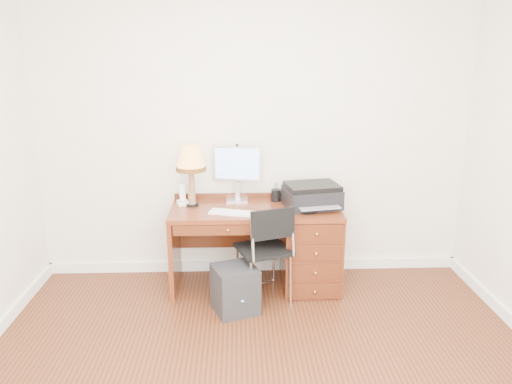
{
  "coord_description": "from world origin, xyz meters",
  "views": [
    {
      "loc": [
        -0.15,
        -2.82,
        2.08
      ],
      "look_at": [
        -0.0,
        1.2,
        0.95
      ],
      "focal_mm": 35.0,
      "sensor_mm": 36.0,
      "label": 1
    }
  ],
  "objects_px": {
    "phone": "(182,199)",
    "equipment_box": "(235,289)",
    "desk": "(291,243)",
    "leg_lamp": "(191,162)",
    "monitor": "(237,167)",
    "chair": "(264,245)",
    "printer": "(312,195)"
  },
  "relations": [
    {
      "from": "phone",
      "to": "equipment_box",
      "type": "xyz_separation_m",
      "value": [
        0.47,
        -0.58,
        -0.61
      ]
    },
    {
      "from": "desk",
      "to": "leg_lamp",
      "type": "relative_size",
      "value": 2.75
    },
    {
      "from": "monitor",
      "to": "equipment_box",
      "type": "xyz_separation_m",
      "value": [
        -0.02,
        -0.71,
        -0.88
      ]
    },
    {
      "from": "monitor",
      "to": "equipment_box",
      "type": "bearing_deg",
      "value": -80.25
    },
    {
      "from": "chair",
      "to": "printer",
      "type": "bearing_deg",
      "value": 19.93
    },
    {
      "from": "desk",
      "to": "phone",
      "type": "bearing_deg",
      "value": 173.66
    },
    {
      "from": "desk",
      "to": "leg_lamp",
      "type": "bearing_deg",
      "value": 174.67
    },
    {
      "from": "desk",
      "to": "equipment_box",
      "type": "distance_m",
      "value": 0.73
    },
    {
      "from": "printer",
      "to": "equipment_box",
      "type": "xyz_separation_m",
      "value": [
        -0.69,
        -0.49,
        -0.66
      ]
    },
    {
      "from": "monitor",
      "to": "equipment_box",
      "type": "relative_size",
      "value": 1.31
    },
    {
      "from": "monitor",
      "to": "equipment_box",
      "type": "distance_m",
      "value": 1.13
    },
    {
      "from": "desk",
      "to": "printer",
      "type": "height_order",
      "value": "printer"
    },
    {
      "from": "desk",
      "to": "chair",
      "type": "xyz_separation_m",
      "value": [
        -0.26,
        -0.35,
        0.12
      ]
    },
    {
      "from": "monitor",
      "to": "equipment_box",
      "type": "height_order",
      "value": "monitor"
    },
    {
      "from": "desk",
      "to": "equipment_box",
      "type": "height_order",
      "value": "desk"
    },
    {
      "from": "desk",
      "to": "monitor",
      "type": "distance_m",
      "value": 0.85
    },
    {
      "from": "phone",
      "to": "chair",
      "type": "xyz_separation_m",
      "value": [
        0.71,
        -0.46,
        -0.27
      ]
    },
    {
      "from": "printer",
      "to": "monitor",
      "type": "bearing_deg",
      "value": 151.03
    },
    {
      "from": "phone",
      "to": "monitor",
      "type": "bearing_deg",
      "value": -4.56
    },
    {
      "from": "printer",
      "to": "phone",
      "type": "bearing_deg",
      "value": 165.11
    },
    {
      "from": "desk",
      "to": "equipment_box",
      "type": "xyz_separation_m",
      "value": [
        -0.51,
        -0.47,
        -0.22
      ]
    },
    {
      "from": "printer",
      "to": "leg_lamp",
      "type": "relative_size",
      "value": 0.97
    },
    {
      "from": "phone",
      "to": "chair",
      "type": "bearing_deg",
      "value": -52.21
    },
    {
      "from": "equipment_box",
      "to": "desk",
      "type": "bearing_deg",
      "value": 22.27
    },
    {
      "from": "monitor",
      "to": "leg_lamp",
      "type": "relative_size",
      "value": 0.94
    },
    {
      "from": "leg_lamp",
      "to": "chair",
      "type": "bearing_deg",
      "value": -34.56
    },
    {
      "from": "leg_lamp",
      "to": "chair",
      "type": "xyz_separation_m",
      "value": [
        0.62,
        -0.43,
        -0.62
      ]
    },
    {
      "from": "printer",
      "to": "desk",
      "type": "bearing_deg",
      "value": 174.99
    },
    {
      "from": "chair",
      "to": "equipment_box",
      "type": "height_order",
      "value": "chair"
    },
    {
      "from": "chair",
      "to": "leg_lamp",
      "type": "bearing_deg",
      "value": 126.18
    },
    {
      "from": "phone",
      "to": "equipment_box",
      "type": "bearing_deg",
      "value": -70.56
    },
    {
      "from": "printer",
      "to": "chair",
      "type": "bearing_deg",
      "value": -151.19
    }
  ]
}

